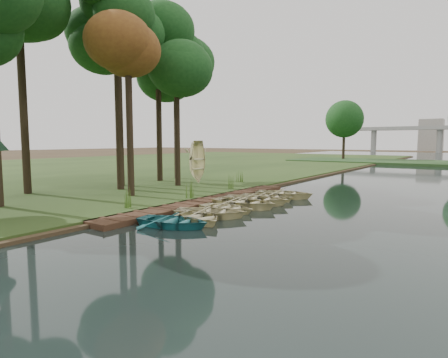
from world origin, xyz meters
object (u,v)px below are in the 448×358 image
Objects in this scene: rowboat_2 at (211,210)px; stored_rowboat at (198,179)px; boardwalk at (208,201)px; rowboat_0 at (173,219)px; rowboat_1 at (197,215)px.

rowboat_2 is 12.51m from stored_rowboat.
stored_rowboat is at bearing 132.94° from boardwalk.
boardwalk is 4.64× the size of stored_rowboat.
rowboat_2 reaches higher than rowboat_0.
rowboat_0 is at bearing 152.17° from rowboat_2.
stored_rowboat reaches higher than boardwalk.
rowboat_2 reaches higher than rowboat_1.
boardwalk is at bearing -130.95° from stored_rowboat.
rowboat_0 is at bearing -139.36° from stored_rowboat.
rowboat_1 is 0.95× the size of stored_rowboat.
rowboat_1 reaches higher than rowboat_0.
boardwalk is 4.24m from rowboat_2.
rowboat_0 is 14.38m from stored_rowboat.
boardwalk is 4.89× the size of rowboat_1.
stored_rowboat is (-8.15, 11.84, 0.27)m from rowboat_0.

